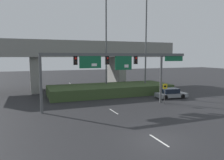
% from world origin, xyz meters
% --- Properties ---
extents(ground_plane, '(160.00, 160.00, 0.00)m').
position_xyz_m(ground_plane, '(0.00, 0.00, 0.00)').
color(ground_plane, '#262628').
extents(lane_markings, '(0.14, 45.47, 0.01)m').
position_xyz_m(lane_markings, '(0.00, 12.56, 0.00)').
color(lane_markings, silver).
rests_on(lane_markings, ground).
extents(signal_gantry, '(17.75, 0.44, 6.19)m').
position_xyz_m(signal_gantry, '(1.06, 10.25, 5.08)').
color(signal_gantry, '#515456').
rests_on(signal_gantry, ground).
extents(speed_limit_sign, '(0.60, 0.11, 2.58)m').
position_xyz_m(speed_limit_sign, '(7.01, 9.14, 1.68)').
color(speed_limit_sign, '#4C4C4C').
rests_on(speed_limit_sign, ground).
extents(highway_light_pole_near, '(0.70, 0.36, 15.87)m').
position_xyz_m(highway_light_pole_near, '(9.61, 18.45, 8.32)').
color(highway_light_pole_near, '#515456').
rests_on(highway_light_pole_near, ground).
extents(highway_light_pole_far, '(0.70, 0.36, 16.95)m').
position_xyz_m(highway_light_pole_far, '(3.34, 19.99, 8.86)').
color(highway_light_pole_far, '#515456').
rests_on(highway_light_pole_far, ground).
extents(overpass_bridge, '(34.60, 7.66, 8.38)m').
position_xyz_m(overpass_bridge, '(0.00, 25.54, 5.99)').
color(overpass_bridge, gray).
rests_on(overpass_bridge, ground).
extents(grass_embankment, '(18.61, 6.87, 1.43)m').
position_xyz_m(grass_embankment, '(3.41, 18.29, 0.72)').
color(grass_embankment, '#384C28').
rests_on(grass_embankment, ground).
extents(parked_sedan_near_right, '(4.43, 2.31, 1.37)m').
position_xyz_m(parked_sedan_near_right, '(10.24, 12.40, 0.64)').
color(parked_sedan_near_right, gray).
rests_on(parked_sedan_near_right, ground).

